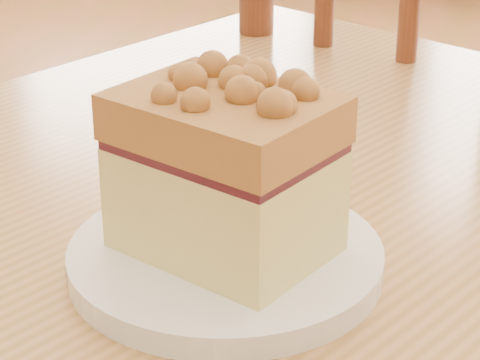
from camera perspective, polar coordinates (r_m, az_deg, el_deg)
name	(u,v)px	position (r m, az deg, el deg)	size (l,w,h in m)	color
cafe_chair_main	(447,199)	(1.23, 12.52, -1.12)	(0.58, 0.58, 1.03)	#5F2D1A
plate	(225,259)	(0.59, -0.89, -4.85)	(0.20, 0.20, 0.02)	white
cake_slice	(222,166)	(0.57, -1.09, 0.85)	(0.15, 0.13, 0.12)	#DBCB7B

